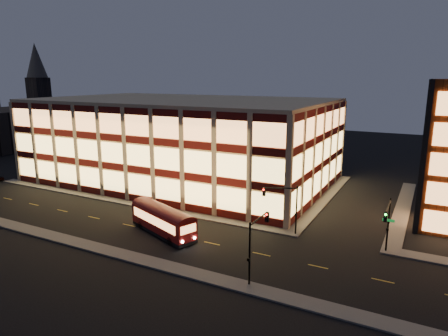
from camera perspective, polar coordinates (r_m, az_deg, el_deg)
The scene contains 12 objects.
ground at distance 58.85m, azimuth -12.53°, elevation -5.48°, with size 200.00×200.00×0.00m, color black.
sidewalk_office_south at distance 61.44m, azimuth -14.08°, elevation -4.70°, with size 54.00×2.00×0.15m, color #514F4C.
sidewalk_office_east at distance 63.48m, azimuth 14.23°, elevation -4.14°, with size 2.00×30.00×0.15m, color #514F4C.
sidewalk_tower_west at distance 62.05m, azimuth 24.17°, elevation -5.30°, with size 2.00×30.00×0.15m, color #514F4C.
sidewalk_near at distance 50.31m, azimuth -22.22°, elevation -9.28°, with size 100.00×2.00×0.15m, color #514F4C.
office_building at distance 72.04m, azimuth -5.91°, elevation 4.05°, with size 50.45×30.45×14.50m.
church_tower at distance 135.02m, azimuth -24.73°, elevation 7.81°, with size 5.00×5.00×18.00m, color #2D2621.
church_spire at distance 134.78m, azimuth -25.31°, elevation 13.73°, with size 6.00×6.00×10.00m, color #4C473F.
traffic_signal_far at distance 47.07m, azimuth 8.64°, elevation -4.73°, with size 3.79×1.87×6.00m.
traffic_signal_right at distance 44.10m, azimuth 22.33°, elevation -6.82°, with size 1.20×4.37×6.00m.
traffic_signal_near at distance 36.72m, azimuth 4.65°, elevation -9.76°, with size 0.32×4.45×6.00m.
trolley_bus at distance 47.95m, azimuth -8.74°, elevation -7.17°, with size 10.42×6.07×3.45m.
Camera 1 is at (36.66, -42.27, 18.26)m, focal length 32.00 mm.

